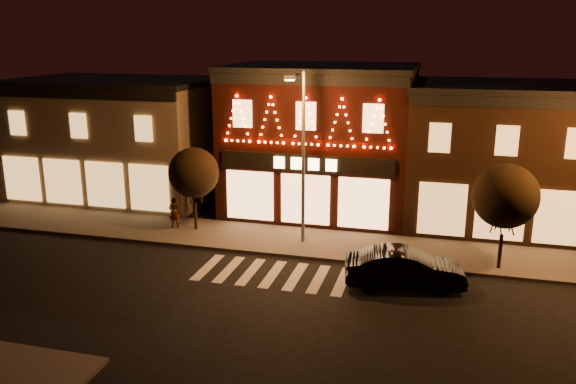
% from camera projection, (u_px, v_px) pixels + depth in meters
% --- Properties ---
extents(ground, '(120.00, 120.00, 0.00)m').
position_uv_depth(ground, '(242.00, 316.00, 21.38)').
color(ground, black).
rests_on(ground, ground).
extents(sidewalk_far, '(44.00, 4.00, 0.15)m').
position_uv_depth(sidewalk_far, '(336.00, 245.00, 28.32)').
color(sidewalk_far, '#47423D').
rests_on(sidewalk_far, ground).
extents(building_left, '(12.20, 8.28, 7.30)m').
position_uv_depth(building_left, '(119.00, 137.00, 36.71)').
color(building_left, '#7B6B57').
rests_on(building_left, ground).
extents(building_pulp, '(10.20, 8.34, 8.30)m').
position_uv_depth(building_pulp, '(322.00, 139.00, 33.32)').
color(building_pulp, black).
rests_on(building_pulp, ground).
extents(building_right_a, '(9.20, 8.28, 7.50)m').
position_uv_depth(building_right_a, '(498.00, 154.00, 31.07)').
color(building_right_a, '#351F12').
rests_on(building_right_a, ground).
extents(streetlamp_mid, '(0.59, 1.87, 8.15)m').
position_uv_depth(streetlamp_mid, '(302.00, 146.00, 27.20)').
color(streetlamp_mid, '#59595E').
rests_on(streetlamp_mid, sidewalk_far).
extents(tree_left, '(2.56, 2.56, 4.28)m').
position_uv_depth(tree_left, '(194.00, 173.00, 29.67)').
color(tree_left, black).
rests_on(tree_left, sidewalk_far).
extents(tree_right, '(2.75, 2.75, 4.60)m').
position_uv_depth(tree_right, '(506.00, 196.00, 24.57)').
color(tree_right, black).
rests_on(tree_right, sidewalk_far).
extents(dark_sedan, '(5.00, 2.48, 1.58)m').
position_uv_depth(dark_sedan, '(405.00, 268.00, 23.68)').
color(dark_sedan, black).
rests_on(dark_sedan, ground).
extents(pedestrian, '(0.65, 0.48, 1.61)m').
position_uv_depth(pedestrian, '(174.00, 213.00, 30.44)').
color(pedestrian, gray).
rests_on(pedestrian, sidewalk_far).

